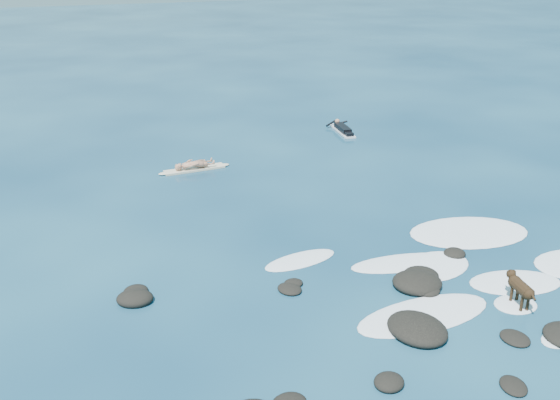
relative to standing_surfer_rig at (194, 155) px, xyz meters
name	(u,v)px	position (x,y,z in m)	size (l,w,h in m)	color
ground	(365,282)	(2.42, -9.98, -0.64)	(160.00, 160.00, 0.00)	#0A2642
reef_rocks	(431,316)	(3.13, -12.05, -0.55)	(13.38, 6.99, 0.46)	black
breaking_foam	(486,269)	(5.85, -10.45, -0.63)	(10.63, 7.35, 0.12)	white
standing_surfer_rig	(194,155)	(0.00, 0.00, 0.00)	(2.87, 0.69, 1.63)	beige
paddling_surfer_rig	(343,129)	(7.64, 2.86, -0.50)	(1.11, 2.48, 0.43)	silver
dog	(520,287)	(5.45, -12.24, -0.11)	(0.41, 1.28, 0.81)	black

